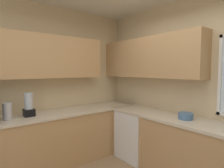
% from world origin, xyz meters
% --- Properties ---
extents(room_shell, '(4.07, 3.42, 2.77)m').
position_xyz_m(room_shell, '(-0.37, 0.48, 1.80)').
color(room_shell, beige).
rests_on(room_shell, ground_plane).
extents(counter_run_left, '(0.65, 3.03, 0.89)m').
position_xyz_m(counter_run_left, '(-1.66, 0.00, 0.44)').
color(counter_run_left, tan).
rests_on(counter_run_left, ground_plane).
extents(counter_run_back, '(3.16, 0.65, 0.89)m').
position_xyz_m(counter_run_back, '(0.21, 1.34, 0.44)').
color(counter_run_back, tan).
rests_on(counter_run_back, ground_plane).
extents(dishwasher, '(0.60, 0.60, 0.84)m').
position_xyz_m(dishwasher, '(-1.00, 1.31, 0.42)').
color(dishwasher, white).
rests_on(dishwasher, ground_plane).
extents(kettle, '(0.12, 0.12, 0.24)m').
position_xyz_m(kettle, '(-1.64, -0.65, 1.01)').
color(kettle, '#B7B7BC').
rests_on(kettle, counter_run_left).
extents(bowl, '(0.20, 0.20, 0.09)m').
position_xyz_m(bowl, '(-0.10, 1.34, 0.93)').
color(bowl, '#4C7099').
rests_on(bowl, counter_run_back).
extents(blender_appliance, '(0.15, 0.15, 0.36)m').
position_xyz_m(blender_appliance, '(-1.66, -0.36, 1.05)').
color(blender_appliance, black).
rests_on(blender_appliance, counter_run_left).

